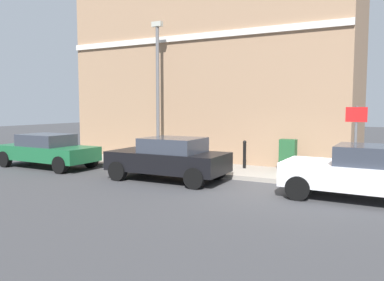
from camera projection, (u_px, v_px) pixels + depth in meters
ground at (266, 189)px, 11.35m from camera, size 80.00×80.00×0.00m
sidewalk at (141, 163)px, 15.92m from camera, size 2.35×30.00×0.15m
corner_building at (224, 76)px, 18.85m from camera, size 7.04×12.49×7.88m
car_white at (367, 173)px, 9.81m from camera, size 1.95×4.17×1.44m
car_black at (169, 158)px, 12.59m from camera, size 1.91×3.95×1.42m
car_green at (47, 150)px, 15.27m from camera, size 1.86×4.29×1.34m
utility_cabinet at (288, 157)px, 13.31m from camera, size 0.46×0.61×1.15m
bollard_near_cabinet at (245, 153)px, 14.15m from camera, size 0.14×0.14×1.04m
bollard_far_kerb at (188, 155)px, 13.76m from camera, size 0.14×0.14×1.04m
street_sign at (356, 133)px, 11.29m from camera, size 0.08×0.60×2.30m
lamppost at (158, 85)px, 15.71m from camera, size 0.20×0.44×5.72m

